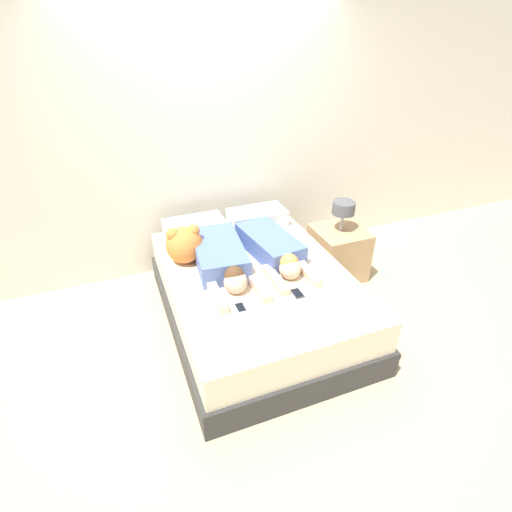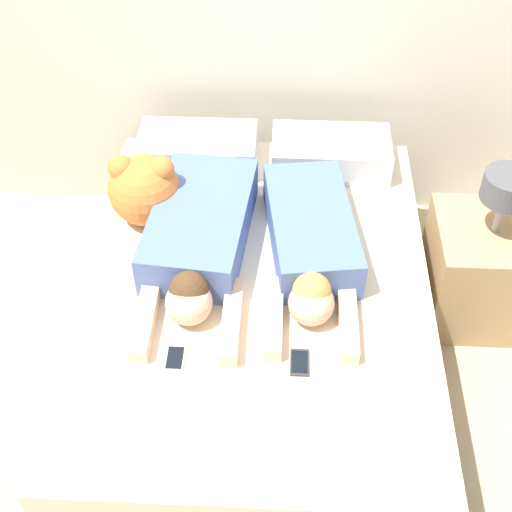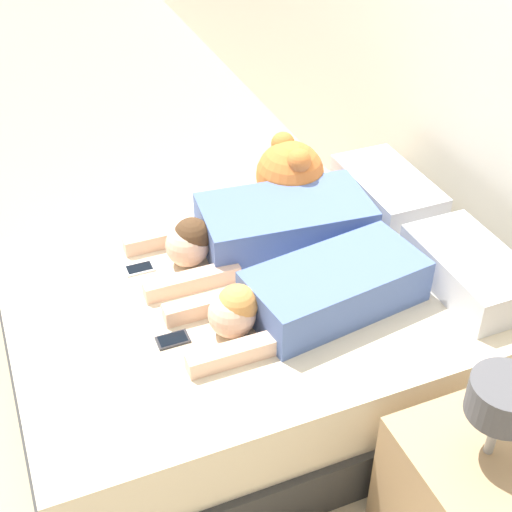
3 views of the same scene
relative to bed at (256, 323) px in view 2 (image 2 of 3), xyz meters
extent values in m
plane|color=tan|center=(0.00, 0.00, -0.25)|extent=(12.00, 12.00, 0.00)
cube|color=#2D2D2D|center=(0.00, 0.00, -0.14)|extent=(1.49, 2.01, 0.24)
cube|color=beige|center=(0.00, 0.00, 0.12)|extent=(1.43, 1.95, 0.28)
cube|color=silver|center=(-0.32, 0.79, 0.34)|extent=(0.56, 0.31, 0.16)
cube|color=silver|center=(0.32, 0.79, 0.34)|extent=(0.56, 0.31, 0.16)
cube|color=#4C66A5|center=(-0.25, 0.24, 0.36)|extent=(0.46, 0.76, 0.19)
sphere|color=beige|center=(-0.25, -0.21, 0.35)|extent=(0.18, 0.18, 0.18)
sphere|color=#4C331E|center=(-0.25, -0.18, 0.40)|extent=(0.16, 0.16, 0.16)
cube|color=beige|center=(-0.41, -0.24, 0.30)|extent=(0.07, 0.40, 0.07)
cube|color=beige|center=(-0.08, -0.24, 0.30)|extent=(0.07, 0.40, 0.07)
cube|color=#4C66A5|center=(0.22, 0.24, 0.35)|extent=(0.43, 0.73, 0.18)
sphere|color=beige|center=(0.22, -0.19, 0.35)|extent=(0.18, 0.18, 0.18)
sphere|color=#D18C47|center=(0.22, -0.16, 0.39)|extent=(0.15, 0.15, 0.15)
cube|color=beige|center=(0.08, -0.22, 0.30)|extent=(0.07, 0.38, 0.07)
cube|color=beige|center=(0.36, -0.22, 0.30)|extent=(0.07, 0.38, 0.07)
cube|color=silver|center=(-0.28, -0.41, 0.27)|extent=(0.07, 0.12, 0.01)
cube|color=black|center=(-0.28, -0.41, 0.27)|extent=(0.06, 0.10, 0.00)
cube|color=#2D2D33|center=(0.18, -0.41, 0.27)|extent=(0.07, 0.12, 0.01)
cube|color=black|center=(0.18, -0.41, 0.27)|extent=(0.06, 0.10, 0.00)
sphere|color=orange|center=(-0.51, 0.38, 0.42)|extent=(0.32, 0.32, 0.32)
sphere|color=orange|center=(-0.59, 0.38, 0.54)|extent=(0.11, 0.11, 0.11)
sphere|color=orange|center=(-0.42, 0.38, 0.54)|extent=(0.11, 0.11, 0.11)
cube|color=tan|center=(1.04, 0.36, 0.01)|extent=(0.49, 0.49, 0.53)
cylinder|color=#999999|center=(1.04, 0.36, 0.36)|extent=(0.03, 0.03, 0.18)
cylinder|color=#4C4C51|center=(1.04, 0.36, 0.51)|extent=(0.22, 0.22, 0.12)
camera|label=1|loc=(-1.01, -2.57, 2.11)|focal=28.00mm
camera|label=2|loc=(0.10, -2.00, 2.40)|focal=50.00mm
camera|label=3|loc=(2.07, -0.85, 2.09)|focal=50.00mm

